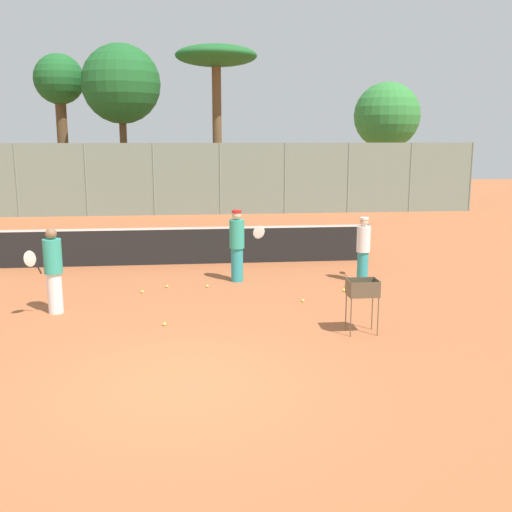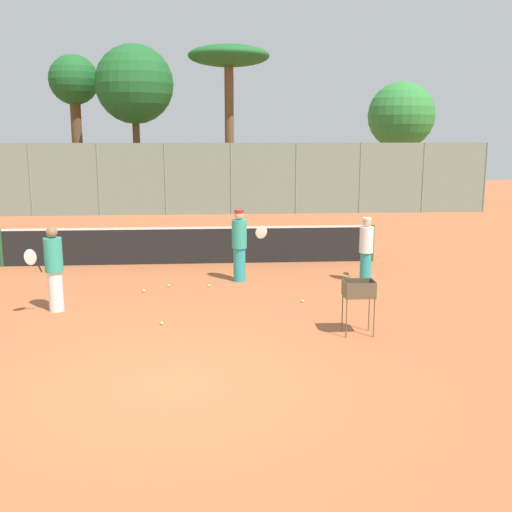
{
  "view_description": "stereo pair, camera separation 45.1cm",
  "coord_description": "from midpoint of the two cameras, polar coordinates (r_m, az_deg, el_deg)",
  "views": [
    {
      "loc": [
        0.22,
        -8.39,
        3.63
      ],
      "look_at": [
        1.6,
        4.57,
        1.0
      ],
      "focal_mm": 42.0,
      "sensor_mm": 36.0,
      "label": 1
    },
    {
      "loc": [
        0.66,
        -8.43,
        3.63
      ],
      "look_at": [
        1.6,
        4.57,
        1.0
      ],
      "focal_mm": 42.0,
      "sensor_mm": 36.0,
      "label": 2
    }
  ],
  "objects": [
    {
      "name": "back_fence",
      "position": [
        27.97,
        -5.05,
        7.31
      ],
      "size": [
        27.43,
        0.08,
        3.29
      ],
      "color": "gray",
      "rests_on": "ground_plane"
    },
    {
      "name": "tennis_ball_5",
      "position": [
        14.63,
        -3.63,
        -2.85
      ],
      "size": [
        0.07,
        0.07,
        0.07
      ],
      "primitive_type": "sphere",
      "color": "#D1E54C",
      "rests_on": "ground_plane"
    },
    {
      "name": "tree_2",
      "position": [
        33.47,
        -16.55,
        15.22
      ],
      "size": [
        2.54,
        2.54,
        7.72
      ],
      "color": "brown",
      "rests_on": "ground_plane"
    },
    {
      "name": "player_white_outfit",
      "position": [
        13.06,
        -17.77,
        -1.13
      ],
      "size": [
        0.65,
        0.79,
        1.79
      ],
      "rotation": [
        0.0,
        0.0,
        4.05
      ],
      "color": "white",
      "rests_on": "ground_plane"
    },
    {
      "name": "tree_3",
      "position": [
        31.63,
        -11.09,
        15.69
      ],
      "size": [
        3.9,
        3.9,
        8.09
      ],
      "color": "brown",
      "rests_on": "ground_plane"
    },
    {
      "name": "ground_plane",
      "position": [
        9.17,
        -6.67,
        -12.0
      ],
      "size": [
        80.0,
        80.0,
        0.0
      ],
      "primitive_type": "plane",
      "color": "#B26038"
    },
    {
      "name": "player_red_cap",
      "position": [
        15.02,
        -0.71,
        1.09
      ],
      "size": [
        0.94,
        0.37,
        1.81
      ],
      "rotation": [
        0.0,
        0.0,
        6.23
      ],
      "color": "teal",
      "rests_on": "ground_plane"
    },
    {
      "name": "player_yellow_shirt",
      "position": [
        15.14,
        11.29,
        0.63
      ],
      "size": [
        0.48,
        0.84,
        1.64
      ],
      "rotation": [
        0.0,
        0.0,
        1.15
      ],
      "color": "teal",
      "rests_on": "ground_plane"
    },
    {
      "name": "tennis_ball_3",
      "position": [
        14.35,
        -9.75,
        -3.28
      ],
      "size": [
        0.07,
        0.07,
        0.07
      ],
      "primitive_type": "sphere",
      "color": "#D1E54C",
      "rests_on": "ground_plane"
    },
    {
      "name": "tennis_ball_2",
      "position": [
        14.73,
        -7.42,
        -2.82
      ],
      "size": [
        0.07,
        0.07,
        0.07
      ],
      "primitive_type": "sphere",
      "color": "#D1E54C",
      "rests_on": "ground_plane"
    },
    {
      "name": "tennis_net",
      "position": [
        17.22,
        -5.51,
        1.08
      ],
      "size": [
        10.71,
        0.1,
        1.07
      ],
      "color": "#26592D",
      "rests_on": "ground_plane"
    },
    {
      "name": "tennis_ball_1",
      "position": [
        14.31,
        9.4,
        -3.31
      ],
      "size": [
        0.07,
        0.07,
        0.07
      ],
      "primitive_type": "sphere",
      "color": "#D1E54C",
      "rests_on": "ground_plane"
    },
    {
      "name": "tree_0",
      "position": [
        35.29,
        14.03,
        12.82
      ],
      "size": [
        3.71,
        3.71,
        6.57
      ],
      "color": "brown",
      "rests_on": "ground_plane"
    },
    {
      "name": "tree_1",
      "position": [
        31.28,
        -2.17,
        17.93
      ],
      "size": [
        4.07,
        4.07,
        8.01
      ],
      "color": "brown",
      "rests_on": "ground_plane"
    },
    {
      "name": "ball_cart",
      "position": [
        11.19,
        10.87,
        -3.51
      ],
      "size": [
        0.56,
        0.41,
        1.03
      ],
      "color": "brown",
      "rests_on": "ground_plane"
    },
    {
      "name": "tennis_ball_6",
      "position": [
        11.87,
        -7.9,
        -6.36
      ],
      "size": [
        0.07,
        0.07,
        0.07
      ],
      "primitive_type": "sphere",
      "color": "#D1E54C",
      "rests_on": "ground_plane"
    },
    {
      "name": "tennis_ball_0",
      "position": [
        14.72,
        9.59,
        -2.9
      ],
      "size": [
        0.07,
        0.07,
        0.07
      ],
      "primitive_type": "sphere",
      "color": "#D1E54C",
      "rests_on": "ground_plane"
    },
    {
      "name": "tennis_ball_4",
      "position": [
        13.34,
        5.44,
        -4.29
      ],
      "size": [
        0.07,
        0.07,
        0.07
      ],
      "primitive_type": "sphere",
      "color": "#D1E54C",
      "rests_on": "ground_plane"
    }
  ]
}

